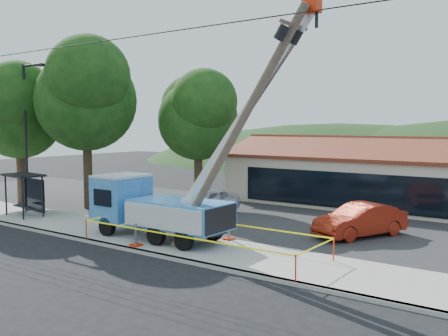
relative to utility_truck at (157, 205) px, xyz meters
name	(u,v)px	position (x,y,z in m)	size (l,w,h in m)	color
ground	(128,271)	(2.41, -4.15, -1.72)	(120.00, 120.00, 0.00)	black
curb	(166,257)	(2.41, -2.05, -1.64)	(60.00, 0.25, 0.15)	#AEAAA3
sidewalk	(196,247)	(2.41, -0.15, -1.64)	(60.00, 4.00, 0.15)	#AEAAA3
parking_lot	(284,220)	(2.41, 7.85, -1.67)	(60.00, 12.00, 0.10)	#28282B
strip_mall	(399,179)	(6.41, 15.83, 0.16)	(22.50, 8.53, 4.67)	beige
streetlight	(27,126)	(-11.37, 0.85, 3.59)	(2.13, 0.22, 9.00)	black
tree_west_near	(86,91)	(-9.59, 3.85, 5.80)	(7.56, 6.72, 10.80)	#332316
tree_west_far	(19,107)	(-14.59, 2.35, 4.82)	(6.84, 6.08, 9.48)	#332316
tree_lot	(198,112)	(-4.59, 8.85, 4.49)	(6.30, 5.60, 8.94)	#332316
hill_west	(337,162)	(-12.59, 50.85, -1.72)	(78.40, 56.00, 28.00)	black
utility_truck	(157,205)	(0.00, 0.00, 0.00)	(11.56, 3.81, 9.73)	black
leaning_pole	(239,126)	(5.01, -0.65, 3.63)	(6.46, 1.89, 9.66)	brown
bus_shelter	(27,185)	(-10.09, -0.17, 0.21)	(2.69, 1.85, 2.43)	black
caution_tape	(199,233)	(2.87, -0.48, -0.87)	(10.83, 3.22, 0.93)	red
car_silver	(206,217)	(-1.87, 6.15, -1.72)	(1.85, 4.61, 1.57)	#B7B9BF
car_red	(360,238)	(7.49, 6.03, -1.72)	(1.65, 4.75, 1.56)	#9C210F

